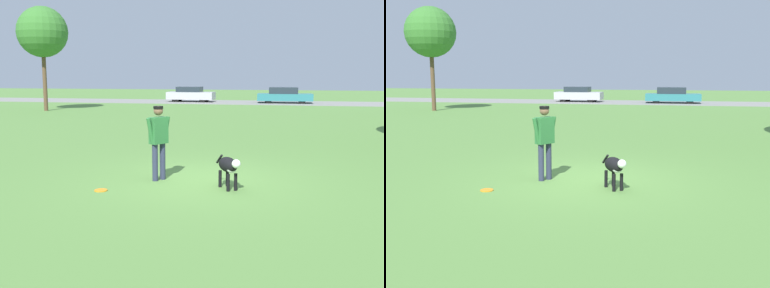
{
  "view_description": "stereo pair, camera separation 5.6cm",
  "coord_description": "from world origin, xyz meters",
  "views": [
    {
      "loc": [
        1.88,
        -9.9,
        2.41
      ],
      "look_at": [
        -0.04,
        -0.43,
        0.9
      ],
      "focal_mm": 42.0,
      "sensor_mm": 36.0,
      "label": 1
    },
    {
      "loc": [
        1.93,
        -9.89,
        2.41
      ],
      "look_at": [
        -0.04,
        -0.43,
        0.9
      ],
      "focal_mm": 42.0,
      "sensor_mm": 36.0,
      "label": 2
    }
  ],
  "objects": [
    {
      "name": "parked_car_silver",
      "position": [
        -6.1,
        28.82,
        0.66
      ],
      "size": [
        4.16,
        1.9,
        1.32
      ],
      "rotation": [
        0.0,
        0.0,
        -0.05
      ],
      "color": "#B7B7BC",
      "rests_on": "ground_plane"
    },
    {
      "name": "dog",
      "position": [
        0.8,
        -0.7,
        0.49
      ],
      "size": [
        0.66,
        0.93,
        0.7
      ],
      "rotation": [
        0.0,
        0.0,
        5.29
      ],
      "color": "black",
      "rests_on": "ground_plane"
    },
    {
      "name": "ground_plane",
      "position": [
        0.0,
        0.0,
        0.0
      ],
      "size": [
        120.0,
        120.0,
        0.0
      ],
      "primitive_type": "plane",
      "color": "#56843D"
    },
    {
      "name": "tree_far_left",
      "position": [
        -13.56,
        17.39,
        5.08
      ],
      "size": [
        3.26,
        3.26,
        6.74
      ],
      "color": "brown",
      "rests_on": "ground_plane"
    },
    {
      "name": "frisbee",
      "position": [
        -1.8,
        -1.36,
        0.01
      ],
      "size": [
        0.27,
        0.27,
        0.02
      ],
      "color": "orange",
      "rests_on": "ground_plane"
    },
    {
      "name": "far_road_strip",
      "position": [
        0.0,
        28.74,
        0.01
      ],
      "size": [
        120.0,
        6.0,
        0.01
      ],
      "color": "gray",
      "rests_on": "ground_plane"
    },
    {
      "name": "parked_car_teal",
      "position": [
        1.97,
        28.51,
        0.65
      ],
      "size": [
        4.54,
        1.82,
        1.33
      ],
      "rotation": [
        0.0,
        0.0,
        0.01
      ],
      "color": "teal",
      "rests_on": "ground_plane"
    },
    {
      "name": "person",
      "position": [
        -0.86,
        -0.19,
        1.01
      ],
      "size": [
        0.45,
        0.61,
        1.7
      ],
      "rotation": [
        0.0,
        0.0,
        0.97
      ],
      "color": "#2D334C",
      "rests_on": "ground_plane"
    }
  ]
}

